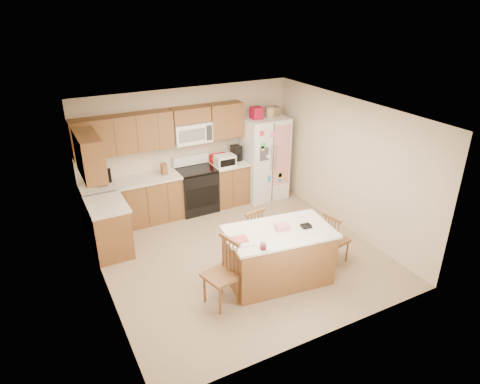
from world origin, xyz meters
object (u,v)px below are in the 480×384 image
stove (196,189)px  island (278,255)px  windsor_chair_back (250,234)px  windsor_chair_right (335,239)px  refrigerator (264,157)px  windsor_chair_left (222,275)px

stove → island: bearing=-86.1°
windsor_chair_back → windsor_chair_right: windsor_chair_back is taller
stove → windsor_chair_right: size_ratio=1.28×
stove → refrigerator: 1.63m
island → windsor_chair_back: island is taller
stove → windsor_chair_back: 2.09m
stove → windsor_chair_back: (0.10, -2.09, -0.02)m
stove → windsor_chair_right: (1.31, -2.85, -0.06)m
windsor_chair_back → windsor_chair_right: size_ratio=1.08×
refrigerator → island: 3.15m
refrigerator → windsor_chair_right: refrigerator is taller
windsor_chair_left → stove: bearing=74.4°
stove → windsor_chair_right: bearing=-65.2°
refrigerator → windsor_chair_back: bearing=-125.9°
windsor_chair_left → windsor_chair_back: size_ratio=1.09×
island → stove: bearing=93.9°
refrigerator → windsor_chair_back: 2.55m
island → windsor_chair_left: bearing=-174.6°
stove → refrigerator: bearing=-2.3°
windsor_chair_back → windsor_chair_left: bearing=-137.2°
windsor_chair_left → windsor_chair_back: windsor_chair_left is taller
refrigerator → windsor_chair_left: 3.78m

